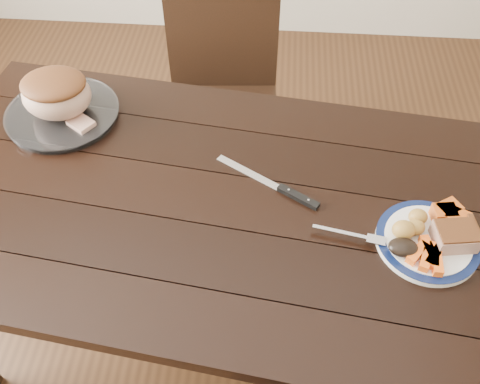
# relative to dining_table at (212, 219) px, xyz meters

# --- Properties ---
(ground) EXTENTS (4.00, 4.00, 0.00)m
(ground) POSITION_rel_dining_table_xyz_m (0.00, 0.00, -0.66)
(ground) COLOR #472B16
(ground) RESTS_ON ground
(dining_table) EXTENTS (1.70, 1.10, 0.75)m
(dining_table) POSITION_rel_dining_table_xyz_m (0.00, 0.00, 0.00)
(dining_table) COLOR black
(dining_table) RESTS_ON ground
(chair_far) EXTENTS (0.45, 0.46, 0.93)m
(chair_far) POSITION_rel_dining_table_xyz_m (-0.05, 0.74, -0.13)
(chair_far) COLOR black
(chair_far) RESTS_ON ground
(dinner_plate) EXTENTS (0.25, 0.25, 0.02)m
(dinner_plate) POSITION_rel_dining_table_xyz_m (0.54, -0.11, 0.10)
(dinner_plate) COLOR white
(dinner_plate) RESTS_ON dining_table
(plate_rim) EXTENTS (0.25, 0.25, 0.02)m
(plate_rim) POSITION_rel_dining_table_xyz_m (0.54, -0.11, 0.11)
(plate_rim) COLOR #0D1841
(plate_rim) RESTS_ON dinner_plate
(serving_platter) EXTENTS (0.33, 0.33, 0.02)m
(serving_platter) POSITION_rel_dining_table_xyz_m (-0.48, 0.28, 0.10)
(serving_platter) COLOR white
(serving_platter) RESTS_ON dining_table
(pork_slice) EXTENTS (0.11, 0.09, 0.04)m
(pork_slice) POSITION_rel_dining_table_xyz_m (0.60, -0.11, 0.13)
(pork_slice) COLOR tan
(pork_slice) RESTS_ON dinner_plate
(roasted_potatoes) EXTENTS (0.09, 0.09, 0.05)m
(roasted_potatoes) POSITION_rel_dining_table_xyz_m (0.50, -0.09, 0.13)
(roasted_potatoes) COLOR gold
(roasted_potatoes) RESTS_ON dinner_plate
(carrot_batons) EXTENTS (0.10, 0.11, 0.02)m
(carrot_batons) POSITION_rel_dining_table_xyz_m (0.53, -0.16, 0.12)
(carrot_batons) COLOR #FB6115
(carrot_batons) RESTS_ON dinner_plate
(pumpkin_wedges) EXTENTS (0.09, 0.09, 0.04)m
(pumpkin_wedges) POSITION_rel_dining_table_xyz_m (0.60, -0.04, 0.13)
(pumpkin_wedges) COLOR orange
(pumpkin_wedges) RESTS_ON dinner_plate
(dark_mushroom) EXTENTS (0.07, 0.05, 0.03)m
(dark_mushroom) POSITION_rel_dining_table_xyz_m (0.47, -0.15, 0.13)
(dark_mushroom) COLOR black
(dark_mushroom) RESTS_ON dinner_plate
(fork) EXTENTS (0.18, 0.05, 0.00)m
(fork) POSITION_rel_dining_table_xyz_m (0.37, -0.11, 0.11)
(fork) COLOR silver
(fork) RESTS_ON dinner_plate
(roast_joint) EXTENTS (0.20, 0.17, 0.13)m
(roast_joint) POSITION_rel_dining_table_xyz_m (-0.48, 0.28, 0.17)
(roast_joint) COLOR tan
(roast_joint) RESTS_ON serving_platter
(cut_slice) EXTENTS (0.09, 0.09, 0.02)m
(cut_slice) POSITION_rel_dining_table_xyz_m (-0.40, 0.23, 0.12)
(cut_slice) COLOR tan
(cut_slice) RESTS_ON serving_platter
(carving_knife) EXTENTS (0.28, 0.18, 0.01)m
(carving_knife) POSITION_rel_dining_table_xyz_m (0.20, 0.03, 0.10)
(carving_knife) COLOR silver
(carving_knife) RESTS_ON dining_table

